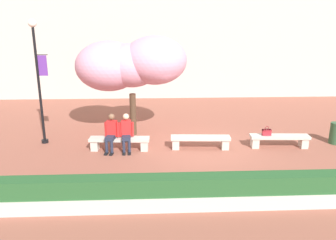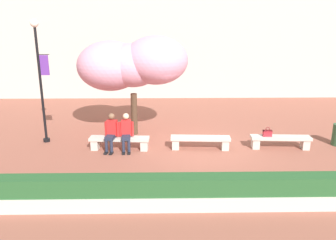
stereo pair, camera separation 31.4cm
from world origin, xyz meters
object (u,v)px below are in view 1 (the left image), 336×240
person_seated_left (111,131)px  stone_bench_near_west (200,140)px  person_seated_right (126,131)px  cherry_tree_main (130,64)px  handbag (267,132)px  trash_bin (336,133)px  lamp_post_with_banner (38,72)px  stone_bench_west_end (120,141)px  stone_bench_center (279,139)px

person_seated_left → stone_bench_near_west: bearing=1.0°
person_seated_right → cherry_tree_main: size_ratio=0.31×
handbag → trash_bin: handbag is taller
person_seated_left → handbag: bearing=0.6°
handbag → lamp_post_with_banner: 8.23m
person_seated_right → trash_bin: person_seated_right is taller
stone_bench_west_end → cherry_tree_main: size_ratio=0.49×
lamp_post_with_banner → stone_bench_west_end: bearing=-17.4°
cherry_tree_main → stone_bench_west_end: bearing=-100.1°
lamp_post_with_banner → trash_bin: bearing=-3.1°
stone_bench_west_end → person_seated_left: size_ratio=1.61×
stone_bench_center → person_seated_right: size_ratio=1.61×
handbag → stone_bench_near_west: bearing=-179.9°
trash_bin → person_seated_left: bearing=-177.5°
trash_bin → stone_bench_west_end: bearing=-177.8°
trash_bin → stone_bench_near_west: bearing=-176.5°
stone_bench_center → person_seated_right: 5.36m
person_seated_right → cherry_tree_main: (0.07, 1.84, 2.06)m
stone_bench_west_end → trash_bin: bearing=2.2°
stone_bench_center → lamp_post_with_banner: lamp_post_with_banner is taller
stone_bench_west_end → handbag: size_ratio=6.11×
stone_bench_west_end → person_seated_left: 0.47m
stone_bench_near_west → trash_bin: (5.00, 0.31, 0.08)m
person_seated_right → cherry_tree_main: cherry_tree_main is taller
person_seated_left → lamp_post_with_banner: lamp_post_with_banner is taller
stone_bench_near_west → lamp_post_with_banner: (-5.61, 0.88, 2.30)m
handbag → trash_bin: bearing=6.4°
stone_bench_center → cherry_tree_main: (-5.28, 1.78, 2.45)m
stone_bench_center → trash_bin: bearing=7.9°
stone_bench_near_west → person_seated_right: bearing=-178.8°
person_seated_right → person_seated_left: bearing=179.9°
stone_bench_near_west → cherry_tree_main: cherry_tree_main is taller
person_seated_right → trash_bin: (7.54, 0.36, -0.31)m
handbag → lamp_post_with_banner: (-7.93, 0.88, 2.03)m
stone_bench_west_end → trash_bin: trash_bin is taller
trash_bin → cherry_tree_main: bearing=168.8°
stone_bench_center → person_seated_left: size_ratio=1.61×
person_seated_left → lamp_post_with_banner: (-2.55, 0.93, 1.91)m
cherry_tree_main → lamp_post_with_banner: lamp_post_with_banner is taller
cherry_tree_main → person_seated_right: bearing=-92.2°
person_seated_right → handbag: person_seated_right is taller
stone_bench_center → person_seated_left: bearing=-179.5°
stone_bench_near_west → person_seated_left: bearing=-179.0°
stone_bench_center → handbag: size_ratio=6.11×
stone_bench_west_end → stone_bench_center: bearing=0.0°
stone_bench_west_end → person_seated_right: size_ratio=1.61×
cherry_tree_main → trash_bin: bearing=-11.2°
person_seated_left → cherry_tree_main: cherry_tree_main is taller
person_seated_right → handbag: bearing=0.7°
stone_bench_west_end → stone_bench_near_west: (2.80, 0.00, 0.00)m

